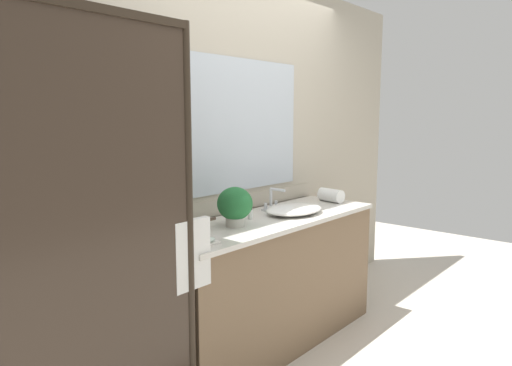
{
  "coord_description": "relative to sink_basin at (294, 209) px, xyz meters",
  "views": [
    {
      "loc": [
        -2.39,
        -1.94,
        1.57
      ],
      "look_at": [
        -0.15,
        0.0,
        1.15
      ],
      "focal_mm": 32.69,
      "sensor_mm": 36.0,
      "label": 1
    }
  ],
  "objects": [
    {
      "name": "ground_plane",
      "position": [
        -0.21,
        0.04,
        -0.93
      ],
      "size": [
        8.0,
        8.0,
        0.0
      ],
      "primitive_type": "plane",
      "color": "beige"
    },
    {
      "name": "wall_back_with_mirror",
      "position": [
        -0.21,
        0.39,
        0.37
      ],
      "size": [
        4.4,
        0.06,
        2.6
      ],
      "color": "#B2A893",
      "rests_on": "ground_plane"
    },
    {
      "name": "vanity_cabinet",
      "position": [
        -0.21,
        0.05,
        -0.48
      ],
      "size": [
        1.8,
        0.58,
        0.9
      ],
      "color": "brown",
      "rests_on": "ground_plane"
    },
    {
      "name": "shower_enclosure",
      "position": [
        -1.48,
        -0.14,
        0.09
      ],
      "size": [
        1.2,
        0.59,
        2.0
      ],
      "color": "#2D2319",
      "rests_on": "ground_plane"
    },
    {
      "name": "sink_basin",
      "position": [
        0.0,
        0.0,
        0.0
      ],
      "size": [
        0.46,
        0.34,
        0.06
      ],
      "primitive_type": "ellipsoid",
      "color": "white",
      "rests_on": "vanity_cabinet"
    },
    {
      "name": "faucet",
      "position": [
        0.0,
        0.2,
        0.02
      ],
      "size": [
        0.17,
        0.15,
        0.16
      ],
      "color": "silver",
      "rests_on": "vanity_cabinet"
    },
    {
      "name": "potted_plant",
      "position": [
        -0.54,
        0.05,
        0.1
      ],
      "size": [
        0.22,
        0.22,
        0.24
      ],
      "color": "beige",
      "rests_on": "vanity_cabinet"
    },
    {
      "name": "soap_dish",
      "position": [
        -0.93,
        -0.13,
        -0.02
      ],
      "size": [
        0.1,
        0.07,
        0.04
      ],
      "color": "silver",
      "rests_on": "vanity_cabinet"
    },
    {
      "name": "amenity_bottle_body_wash",
      "position": [
        -0.96,
        -0.01,
        0.01
      ],
      "size": [
        0.03,
        0.03,
        0.09
      ],
      "color": "silver",
      "rests_on": "vanity_cabinet"
    },
    {
      "name": "amenity_bottle_conditioner",
      "position": [
        -0.34,
        0.11,
        0.0
      ],
      "size": [
        0.03,
        0.03,
        0.08
      ],
      "color": "white",
      "rests_on": "vanity_cabinet"
    },
    {
      "name": "rolled_towel_near_edge",
      "position": [
        0.55,
        0.04,
        0.02
      ],
      "size": [
        0.14,
        0.21,
        0.11
      ],
      "primitive_type": "cylinder",
      "rotation": [
        1.57,
        0.0,
        -0.16
      ],
      "color": "white",
      "rests_on": "vanity_cabinet"
    }
  ]
}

